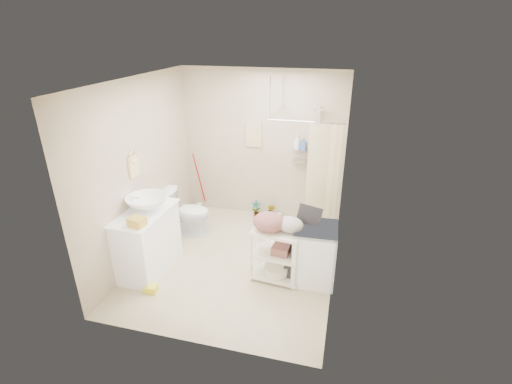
{
  "coord_description": "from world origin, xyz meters",
  "views": [
    {
      "loc": [
        1.42,
        -4.39,
        3.19
      ],
      "look_at": [
        0.23,
        0.25,
        1.05
      ],
      "focal_mm": 26.0,
      "sensor_mm": 36.0,
      "label": 1
    }
  ],
  "objects_px": {
    "washing_machine": "(314,254)",
    "laundry_rack": "(277,250)",
    "toilet": "(187,212)",
    "vanity": "(147,241)"
  },
  "relations": [
    {
      "from": "washing_machine",
      "to": "vanity",
      "type": "bearing_deg",
      "value": -174.21
    },
    {
      "from": "vanity",
      "to": "washing_machine",
      "type": "relative_size",
      "value": 1.28
    },
    {
      "from": "washing_machine",
      "to": "laundry_rack",
      "type": "distance_m",
      "value": 0.51
    },
    {
      "from": "toilet",
      "to": "laundry_rack",
      "type": "xyz_separation_m",
      "value": [
        1.69,
        -0.85,
        0.06
      ]
    },
    {
      "from": "vanity",
      "to": "toilet",
      "type": "distance_m",
      "value": 1.08
    },
    {
      "from": "toilet",
      "to": "laundry_rack",
      "type": "relative_size",
      "value": 0.86
    },
    {
      "from": "toilet",
      "to": "washing_machine",
      "type": "bearing_deg",
      "value": -111.86
    },
    {
      "from": "vanity",
      "to": "laundry_rack",
      "type": "height_order",
      "value": "vanity"
    },
    {
      "from": "laundry_rack",
      "to": "toilet",
      "type": "bearing_deg",
      "value": 159.37
    },
    {
      "from": "vanity",
      "to": "laundry_rack",
      "type": "relative_size",
      "value": 1.15
    }
  ]
}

